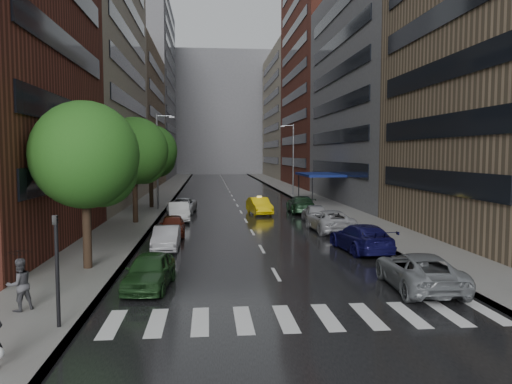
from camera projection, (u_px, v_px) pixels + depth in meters
ground at (291, 301)px, 18.49m from camera, size 220.00×220.00×0.00m
road at (230, 193)px, 68.11m from camera, size 14.00×140.00×0.01m
sidewalk_left at (164, 193)px, 67.24m from camera, size 4.00×140.00×0.15m
sidewalk_right at (295, 192)px, 68.96m from camera, size 4.00×140.00×0.15m
crosswalk at (306, 318)px, 16.52m from camera, size 13.15×2.80×0.01m
buildings_left at (127, 82)px, 74.16m from camera, size 8.00×108.00×38.00m
buildings_right at (328, 89)px, 75.02m from camera, size 8.05×109.10×36.00m
building_far at (219, 114)px, 134.35m from camera, size 40.00×14.00×32.00m
tree_near at (85, 155)px, 22.72m from camera, size 4.92×4.92×7.84m
tree_mid at (134, 151)px, 37.94m from camera, size 5.15×5.15×8.21m
tree_far at (151, 151)px, 48.74m from camera, size 5.18×5.18×8.25m
taxi at (259, 206)px, 44.61m from camera, size 2.14×4.69×1.49m
parked_cars_left at (174, 221)px, 34.94m from camera, size 2.72×30.23×1.51m
parked_cars_right at (336, 224)px, 33.00m from camera, size 2.77×31.18×1.58m
ped_black_umbrella at (19, 275)px, 16.73m from camera, size 1.10×1.09×2.09m
traffic_light at (57, 260)px, 15.10m from camera, size 0.18×0.15×3.45m
street_lamp_left at (158, 159)px, 47.14m from camera, size 1.74×0.22×9.00m
street_lamp_right at (293, 158)px, 63.50m from camera, size 1.74×0.22×9.00m
awning at (320, 175)px, 53.83m from camera, size 4.00×8.00×3.12m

